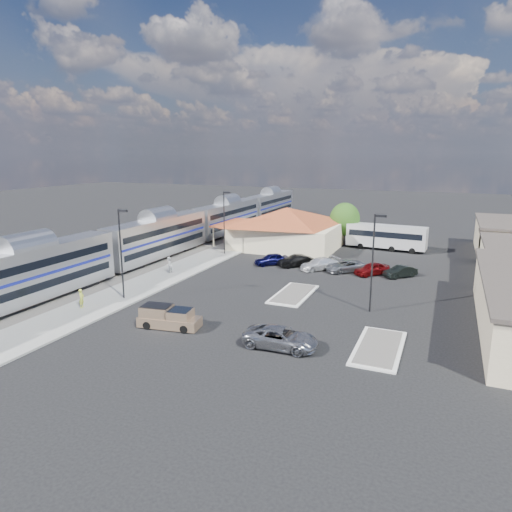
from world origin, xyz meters
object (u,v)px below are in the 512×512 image
at_px(coach_bus, 386,236).
at_px(station_depot, 286,228).
at_px(pickup_truck, 170,318).
at_px(suv, 281,338).

bearing_deg(coach_bus, station_depot, 112.76).
height_order(pickup_truck, coach_bus, coach_bus).
bearing_deg(station_depot, suv, -71.25).
xyz_separation_m(station_depot, coach_bus, (14.18, 4.53, -1.00)).
bearing_deg(station_depot, coach_bus, 17.72).
xyz_separation_m(pickup_truck, coach_bus, (12.28, 39.02, 1.29)).
relative_size(suv, coach_bus, 0.48).
bearing_deg(suv, pickup_truck, 87.26).
height_order(suv, coach_bus, coach_bus).
relative_size(pickup_truck, coach_bus, 0.46).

